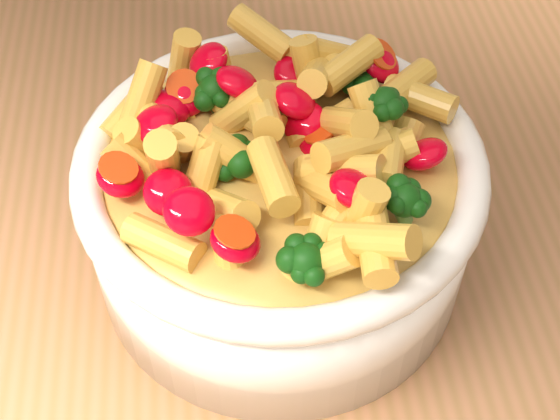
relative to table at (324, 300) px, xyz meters
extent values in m
cube|color=#A76D47|center=(0.00, 0.00, 0.08)|extent=(1.20, 0.80, 0.04)
cylinder|color=white|center=(-0.04, -0.03, 0.15)|extent=(0.25, 0.25, 0.10)
ellipsoid|color=white|center=(-0.04, -0.03, 0.12)|extent=(0.23, 0.23, 0.04)
torus|color=white|center=(-0.04, -0.03, 0.20)|extent=(0.26, 0.26, 0.02)
ellipsoid|color=#F6BB54|center=(-0.04, -0.03, 0.20)|extent=(0.22, 0.22, 0.03)
camera|label=1|loc=(-0.08, -0.37, 0.55)|focal=50.00mm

